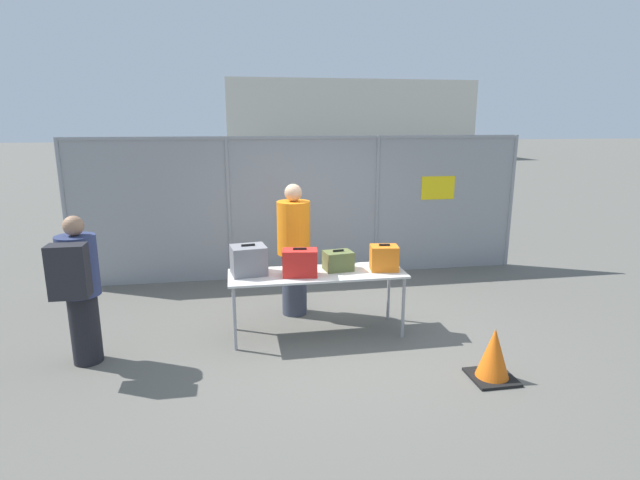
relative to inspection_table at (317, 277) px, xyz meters
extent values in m
plane|color=#605E56|center=(0.20, 0.06, -0.73)|extent=(120.00, 120.00, 0.00)
cylinder|color=gray|center=(-3.52, 2.40, 0.44)|extent=(0.07, 0.07, 2.34)
cylinder|color=gray|center=(-1.04, 2.40, 0.44)|extent=(0.07, 0.07, 2.34)
cylinder|color=gray|center=(1.44, 2.40, 0.44)|extent=(0.07, 0.07, 2.34)
cylinder|color=gray|center=(3.92, 2.40, 0.44)|extent=(0.07, 0.07, 2.34)
cube|color=gray|center=(0.20, 2.40, 0.44)|extent=(7.44, 0.01, 2.34)
cube|color=gray|center=(0.20, 2.40, 1.58)|extent=(7.44, 0.04, 0.04)
cube|color=yellow|center=(2.53, 2.39, 0.72)|extent=(0.60, 0.01, 0.40)
cube|color=silver|center=(0.00, 0.00, 0.05)|extent=(2.13, 0.70, 0.02)
cylinder|color=#99999E|center=(-1.01, -0.29, -0.35)|extent=(0.04, 0.04, 0.77)
cylinder|color=#99999E|center=(1.01, -0.29, -0.35)|extent=(0.04, 0.04, 0.77)
cylinder|color=#99999E|center=(-1.01, 0.29, -0.35)|extent=(0.04, 0.04, 0.77)
cylinder|color=#99999E|center=(1.01, 0.29, -0.35)|extent=(0.04, 0.04, 0.77)
cube|color=slate|center=(-0.81, 0.09, 0.23)|extent=(0.45, 0.40, 0.35)
cube|color=black|center=(-0.81, 0.09, 0.42)|extent=(0.16, 0.05, 0.02)
cube|color=red|center=(-0.22, -0.08, 0.22)|extent=(0.44, 0.30, 0.32)
cube|color=black|center=(-0.22, -0.08, 0.39)|extent=(0.16, 0.05, 0.02)
cube|color=#566033|center=(0.27, 0.07, 0.18)|extent=(0.37, 0.30, 0.23)
cube|color=black|center=(0.27, 0.07, 0.30)|extent=(0.14, 0.04, 0.02)
cube|color=orange|center=(0.83, -0.03, 0.21)|extent=(0.37, 0.30, 0.31)
cube|color=black|center=(0.83, -0.03, 0.38)|extent=(0.13, 0.04, 0.02)
cylinder|color=black|center=(-2.60, -0.29, -0.35)|extent=(0.31, 0.31, 0.78)
cylinder|color=navy|center=(-2.60, -0.29, 0.37)|extent=(0.40, 0.40, 0.65)
sphere|color=#A57A5B|center=(-2.60, -0.29, 0.79)|extent=(0.21, 0.21, 0.21)
cube|color=#232328|center=(-2.60, -0.61, 0.40)|extent=(0.36, 0.22, 0.54)
cylinder|color=#383D4C|center=(-0.19, 0.72, -0.31)|extent=(0.34, 0.34, 0.85)
cylinder|color=orange|center=(-0.19, 0.72, 0.47)|extent=(0.44, 0.44, 0.71)
sphere|color=tan|center=(-0.19, 0.72, 0.94)|extent=(0.23, 0.23, 0.23)
cube|color=silver|center=(2.45, 4.07, -0.28)|extent=(2.59, 1.20, 0.57)
sphere|color=black|center=(2.00, 3.41, -0.43)|extent=(0.60, 0.60, 0.60)
sphere|color=black|center=(2.00, 4.74, -0.43)|extent=(0.60, 0.60, 0.60)
cylinder|color=#59595B|center=(0.70, 4.07, -0.52)|extent=(0.90, 0.06, 0.06)
cube|color=beige|center=(7.18, 30.76, 1.87)|extent=(16.67, 8.04, 5.20)
cube|color=black|center=(1.58, -1.41, -0.72)|extent=(0.44, 0.44, 0.03)
cone|color=orange|center=(1.58, -1.41, -0.46)|extent=(0.35, 0.35, 0.55)
camera|label=1|loc=(-0.97, -5.69, 1.85)|focal=28.00mm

